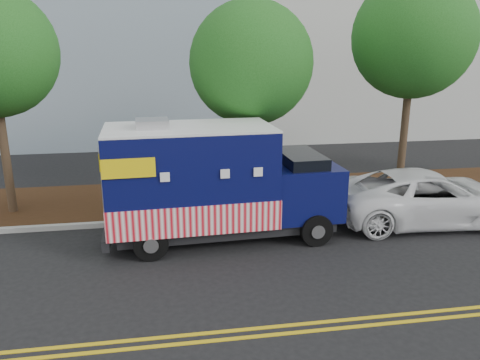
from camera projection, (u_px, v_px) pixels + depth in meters
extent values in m
plane|color=black|center=(253.00, 236.00, 13.24)|extent=(120.00, 120.00, 0.00)
cube|color=#9E9E99|center=(245.00, 216.00, 14.55)|extent=(120.00, 0.18, 0.15)
cube|color=#331E0E|center=(235.00, 196.00, 16.54)|extent=(120.00, 4.00, 0.15)
cube|color=gold|center=(297.00, 325.00, 9.02)|extent=(120.00, 0.10, 0.01)
cube|color=gold|center=(301.00, 332.00, 8.78)|extent=(120.00, 0.10, 0.01)
cylinder|color=#38281C|center=(5.00, 153.00, 14.29)|extent=(0.26, 0.26, 4.07)
cylinder|color=#38281C|center=(251.00, 151.00, 15.30)|extent=(0.26, 0.26, 3.71)
sphere|color=#1D5417|center=(251.00, 63.00, 14.53)|extent=(3.86, 3.86, 3.86)
cylinder|color=#38281C|center=(404.00, 134.00, 16.23)|extent=(0.26, 0.26, 4.46)
sphere|color=#1D5417|center=(413.00, 37.00, 15.34)|extent=(4.03, 4.03, 4.03)
cube|color=#473828|center=(123.00, 184.00, 14.02)|extent=(0.06, 0.06, 2.40)
cube|color=black|center=(225.00, 222.00, 13.07)|extent=(5.90, 2.24, 0.29)
cube|color=#090C41|center=(190.00, 175.00, 12.49)|extent=(4.47, 2.59, 2.49)
cube|color=red|center=(191.00, 206.00, 12.74)|extent=(4.51, 2.65, 0.78)
cube|color=white|center=(189.00, 128.00, 12.14)|extent=(4.47, 2.59, 0.06)
cube|color=#B7B7BA|center=(152.00, 124.00, 11.92)|extent=(0.87, 0.87, 0.23)
cube|color=#090C41|center=(301.00, 188.00, 13.27)|extent=(1.97, 2.32, 1.45)
cube|color=black|center=(300.00, 164.00, 13.07)|extent=(1.13, 2.07, 0.68)
cube|color=black|center=(331.00, 202.00, 13.59)|extent=(0.18, 2.08, 0.31)
cube|color=black|center=(108.00, 230.00, 12.44)|extent=(0.29, 2.34, 0.29)
cube|color=#B7B7BA|center=(105.00, 177.00, 12.04)|extent=(0.13, 1.87, 1.97)
cube|color=#B7B7BA|center=(196.00, 161.00, 13.70)|extent=(1.87, 0.13, 1.14)
cube|color=yellow|center=(128.00, 168.00, 10.86)|extent=(1.25, 0.08, 0.47)
cube|color=yellow|center=(130.00, 147.00, 13.19)|extent=(1.25, 0.08, 0.47)
cylinder|color=black|center=(316.00, 230.00, 12.53)|extent=(0.89, 0.33, 0.87)
cylinder|color=black|center=(292.00, 205.00, 14.52)|extent=(0.89, 0.33, 0.87)
cylinder|color=black|center=(151.00, 243.00, 11.66)|extent=(0.89, 0.33, 0.87)
cylinder|color=black|center=(149.00, 215.00, 13.66)|extent=(0.89, 0.33, 0.87)
imported|color=white|center=(428.00, 197.00, 14.09)|extent=(5.90, 3.03, 1.59)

